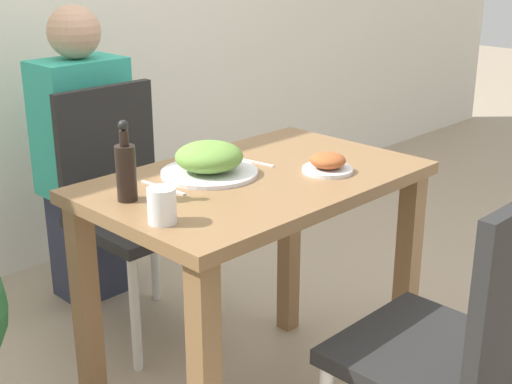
{
  "coord_description": "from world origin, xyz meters",
  "views": [
    {
      "loc": [
        -1.36,
        -1.34,
        1.39
      ],
      "look_at": [
        0.0,
        0.0,
        0.72
      ],
      "focal_mm": 50.0,
      "sensor_mm": 36.0,
      "label": 1
    }
  ],
  "objects": [
    {
      "name": "chair_far",
      "position": [
        0.04,
        0.69,
        0.51
      ],
      "size": [
        0.42,
        0.42,
        0.9
      ],
      "color": "black",
      "rests_on": "ground_plane"
    },
    {
      "name": "food_plate",
      "position": [
        -0.09,
        0.1,
        0.81
      ],
      "size": [
        0.27,
        0.27,
        0.09
      ],
      "color": "white",
      "rests_on": "dining_table"
    },
    {
      "name": "side_plate",
      "position": [
        0.17,
        -0.12,
        0.79
      ],
      "size": [
        0.15,
        0.15,
        0.06
      ],
      "color": "white",
      "rests_on": "dining_table"
    },
    {
      "name": "fork_utensil",
      "position": [
        -0.26,
        0.1,
        0.77
      ],
      "size": [
        0.02,
        0.17,
        0.0
      ],
      "rotation": [
        0.0,
        0.0,
        1.64
      ],
      "color": "silver",
      "rests_on": "dining_table"
    },
    {
      "name": "chair_near",
      "position": [
        0.0,
        -0.68,
        0.51
      ],
      "size": [
        0.42,
        0.42,
        0.9
      ],
      "rotation": [
        0.0,
        0.0,
        3.14
      ],
      "color": "black",
      "rests_on": "ground_plane"
    },
    {
      "name": "spoon_utensil",
      "position": [
        0.08,
        0.1,
        0.77
      ],
      "size": [
        0.03,
        0.16,
        0.0
      ],
      "rotation": [
        0.0,
        0.0,
        1.71
      ],
      "color": "silver",
      "rests_on": "dining_table"
    },
    {
      "name": "drink_cup",
      "position": [
        -0.41,
        -0.09,
        0.81
      ],
      "size": [
        0.07,
        0.07,
        0.09
      ],
      "color": "white",
      "rests_on": "dining_table"
    },
    {
      "name": "person_figure",
      "position": [
        0.08,
        1.02,
        0.58
      ],
      "size": [
        0.34,
        0.22,
        1.17
      ],
      "color": "#2D3347",
      "rests_on": "ground_plane"
    },
    {
      "name": "dining_table",
      "position": [
        0.0,
        0.0,
        0.62
      ],
      "size": [
        0.95,
        0.6,
        0.77
      ],
      "color": "olive",
      "rests_on": "ground_plane"
    },
    {
      "name": "sauce_bottle",
      "position": [
        -0.37,
        0.09,
        0.85
      ],
      "size": [
        0.05,
        0.05,
        0.21
      ],
      "color": "black",
      "rests_on": "dining_table"
    }
  ]
}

